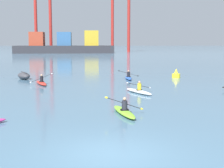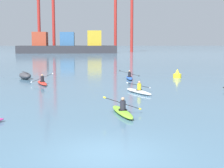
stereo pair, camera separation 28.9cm
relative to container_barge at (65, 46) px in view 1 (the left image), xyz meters
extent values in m
plane|color=#476B84|center=(7.53, -110.70, -2.77)|extent=(800.00, 800.00, 0.00)
cube|color=#28282D|center=(-0.12, 0.00, -1.39)|extent=(36.06, 9.42, 2.75)
cube|color=#993823|center=(-10.04, 0.00, 2.46)|extent=(5.05, 6.60, 4.95)
cube|color=#2D5684|center=(-0.12, 0.00, 2.44)|extent=(5.05, 6.60, 4.92)
cube|color=#B29323|center=(9.80, 0.00, 2.72)|extent=(5.05, 6.60, 5.48)
cylinder|color=maroon|center=(-11.73, 10.13, 9.86)|extent=(1.20, 1.20, 25.25)
cylinder|color=maroon|center=(-6.01, 10.13, 9.86)|extent=(1.20, 1.20, 25.25)
cylinder|color=maroon|center=(18.69, 11.13, 10.61)|extent=(1.20, 1.20, 26.76)
cylinder|color=maroon|center=(25.38, 11.13, 10.61)|extent=(1.20, 1.20, 26.76)
ellipsoid|color=#38383D|center=(0.31, -86.64, -2.42)|extent=(2.09, 2.82, 0.70)
cube|color=#38383D|center=(0.31, -86.64, -2.04)|extent=(0.87, 1.80, 0.06)
cylinder|color=yellow|center=(16.81, -86.91, -2.54)|extent=(0.90, 0.90, 0.45)
cone|color=yellow|center=(16.81, -86.91, -2.04)|extent=(0.50, 0.49, 0.55)
ellipsoid|color=red|center=(2.75, -91.41, -2.64)|extent=(1.63, 3.42, 0.26)
torus|color=black|center=(2.78, -91.51, -2.50)|extent=(0.62, 0.62, 0.05)
cylinder|color=black|center=(2.78, -91.51, -2.26)|extent=(0.30, 0.30, 0.50)
sphere|color=tan|center=(2.78, -91.51, -1.91)|extent=(0.19, 0.19, 0.19)
cylinder|color=black|center=(2.76, -91.46, -2.16)|extent=(1.89, 0.65, 0.76)
ellipsoid|color=silver|center=(1.83, -91.77, -2.52)|extent=(0.21, 0.10, 0.17)
ellipsoid|color=silver|center=(3.70, -91.15, -1.80)|extent=(0.21, 0.10, 0.17)
ellipsoid|color=#2856B2|center=(11.41, -87.65, -2.64)|extent=(0.74, 3.42, 0.26)
torus|color=black|center=(11.40, -87.75, -2.50)|extent=(0.51, 0.51, 0.05)
cylinder|color=black|center=(11.40, -87.75, -2.26)|extent=(0.30, 0.30, 0.50)
sphere|color=tan|center=(11.40, -87.75, -1.91)|extent=(0.19, 0.19, 0.19)
cylinder|color=black|center=(11.40, -87.70, -2.16)|extent=(2.03, 0.12, 0.59)
ellipsoid|color=black|center=(10.39, -87.65, -1.88)|extent=(0.20, 0.05, 0.15)
ellipsoid|color=black|center=(12.42, -87.74, -2.44)|extent=(0.20, 0.05, 0.15)
ellipsoid|color=black|center=(17.84, -96.75, -2.49)|extent=(0.21, 0.12, 0.16)
ellipsoid|color=silver|center=(10.83, -97.40, -2.64)|extent=(1.89, 3.36, 0.26)
torus|color=black|center=(10.87, -97.49, -2.50)|extent=(0.64, 0.64, 0.05)
cylinder|color=gold|center=(10.87, -97.49, -2.26)|extent=(0.30, 0.30, 0.50)
sphere|color=tan|center=(10.87, -97.49, -1.91)|extent=(0.19, 0.19, 0.19)
cylinder|color=black|center=(10.85, -97.44, -2.16)|extent=(1.89, 0.83, 0.55)
ellipsoid|color=silver|center=(9.91, -97.84, -1.90)|extent=(0.20, 0.12, 0.15)
ellipsoid|color=silver|center=(11.78, -97.04, -2.42)|extent=(0.20, 0.12, 0.15)
ellipsoid|color=#7ABC2D|center=(8.78, -104.61, -2.64)|extent=(1.17, 3.45, 0.26)
torus|color=black|center=(8.80, -104.71, -2.50)|extent=(0.57, 0.57, 0.05)
cylinder|color=#23232D|center=(8.80, -104.71, -2.26)|extent=(0.30, 0.30, 0.50)
sphere|color=tan|center=(8.80, -104.71, -1.91)|extent=(0.19, 0.19, 0.19)
cylinder|color=black|center=(8.79, -104.66, -2.16)|extent=(1.96, 0.37, 0.74)
ellipsoid|color=yellow|center=(7.82, -104.83, -1.80)|extent=(0.21, 0.07, 0.16)
ellipsoid|color=yellow|center=(9.76, -104.50, -2.51)|extent=(0.21, 0.07, 0.16)
camera|label=1|loc=(6.60, -121.66, 1.07)|focal=52.00mm
camera|label=2|loc=(6.89, -121.68, 1.07)|focal=52.00mm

